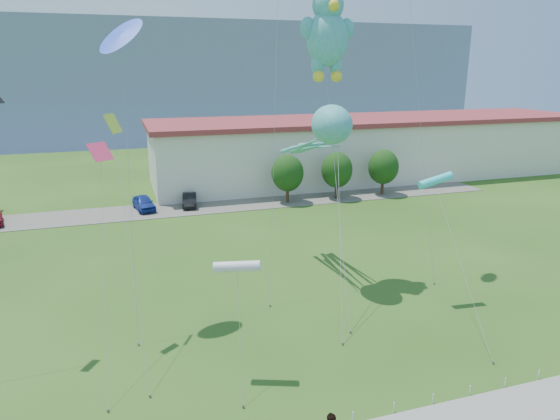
% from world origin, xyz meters
% --- Properties ---
extents(ground, '(160.00, 160.00, 0.00)m').
position_xyz_m(ground, '(0.00, 0.00, 0.00)').
color(ground, '#264D15').
rests_on(ground, ground).
extents(parking_strip, '(70.00, 6.00, 0.06)m').
position_xyz_m(parking_strip, '(0.00, 35.00, 0.03)').
color(parking_strip, '#59544C').
rests_on(parking_strip, ground).
extents(hill_ridge, '(160.00, 50.00, 25.00)m').
position_xyz_m(hill_ridge, '(0.00, 120.00, 12.50)').
color(hill_ridge, slate).
rests_on(hill_ridge, ground).
extents(warehouse, '(61.00, 15.00, 8.20)m').
position_xyz_m(warehouse, '(26.00, 44.00, 4.12)').
color(warehouse, beige).
rests_on(warehouse, ground).
extents(tree_near, '(3.60, 3.60, 5.47)m').
position_xyz_m(tree_near, '(10.00, 34.00, 3.39)').
color(tree_near, '#3F2B19').
rests_on(tree_near, ground).
extents(tree_mid, '(3.60, 3.60, 5.47)m').
position_xyz_m(tree_mid, '(16.00, 34.00, 3.39)').
color(tree_mid, '#3F2B19').
rests_on(tree_mid, ground).
extents(tree_far, '(3.60, 3.60, 5.47)m').
position_xyz_m(tree_far, '(22.00, 34.00, 3.39)').
color(tree_far, '#3F2B19').
rests_on(tree_far, ground).
extents(parked_car_blue, '(2.56, 4.73, 1.53)m').
position_xyz_m(parked_car_blue, '(-5.61, 35.75, 0.82)').
color(parked_car_blue, navy).
rests_on(parked_car_blue, parking_strip).
extents(parked_car_black, '(2.08, 4.38, 1.39)m').
position_xyz_m(parked_car_black, '(-0.75, 35.74, 0.75)').
color(parked_car_black, black).
rests_on(parked_car_black, parking_strip).
extents(octopus_kite, '(3.67, 14.57, 12.42)m').
position_xyz_m(octopus_kite, '(5.55, 13.49, 10.36)').
color(octopus_kite, teal).
rests_on(octopus_kite, ground).
extents(teddy_bear_kite, '(3.79, 10.03, 19.80)m').
position_xyz_m(teddy_bear_kite, '(6.01, 14.26, 16.95)').
color(teddy_bear_kite, teal).
rests_on(teddy_bear_kite, ground).
extents(small_kite_white, '(0.78, 3.84, 6.15)m').
position_xyz_m(small_kite_white, '(-2.78, 3.67, 5.68)').
color(small_kite_white, silver).
rests_on(small_kite_white, ground).
extents(small_kite_pink, '(1.29, 7.61, 10.94)m').
position_xyz_m(small_kite_pink, '(-8.58, 8.71, 9.31)').
color(small_kite_pink, '#EB3461').
rests_on(small_kite_pink, ground).
extents(small_kite_yellow, '(1.29, 8.06, 12.26)m').
position_xyz_m(small_kite_yellow, '(-7.70, 9.53, 10.40)').
color(small_kite_yellow, '#B3C82F').
rests_on(small_kite_yellow, ground).
extents(small_kite_cyan, '(1.42, 8.93, 8.40)m').
position_xyz_m(small_kite_cyan, '(10.90, 8.11, 7.89)').
color(small_kite_cyan, '#33E4E9').
rests_on(small_kite_cyan, ground).
extents(small_kite_blue, '(1.80, 4.92, 17.02)m').
position_xyz_m(small_kite_blue, '(-6.98, 11.96, 15.97)').
color(small_kite_blue, blue).
rests_on(small_kite_blue, ground).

